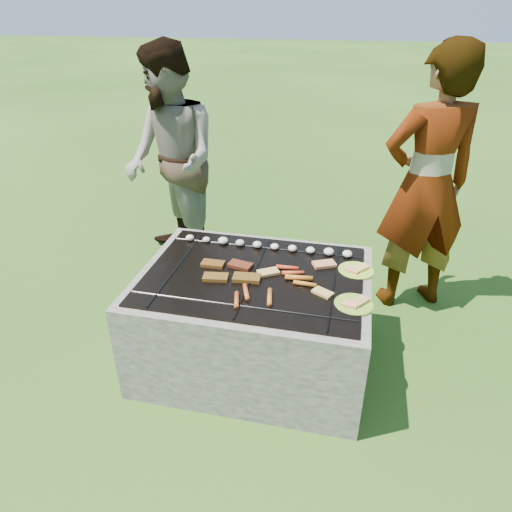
# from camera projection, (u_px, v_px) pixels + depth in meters

# --- Properties ---
(lawn) EXTENTS (60.00, 60.00, 0.00)m
(lawn) POSITION_uv_depth(u_px,v_px,m) (254.00, 357.00, 2.87)
(lawn) COLOR #204711
(lawn) RESTS_ON ground
(fire_pit) EXTENTS (1.30, 1.00, 0.62)m
(fire_pit) POSITION_uv_depth(u_px,v_px,m) (254.00, 321.00, 2.73)
(fire_pit) COLOR #AAA297
(fire_pit) RESTS_ON ground
(mushrooms) EXTENTS (1.05, 0.06, 0.04)m
(mushrooms) POSITION_uv_depth(u_px,v_px,m) (271.00, 246.00, 2.83)
(mushrooms) COLOR white
(mushrooms) RESTS_ON fire_pit
(pork_slabs) EXTENTS (0.38, 0.26, 0.02)m
(pork_slabs) POSITION_uv_depth(u_px,v_px,m) (230.00, 272.00, 2.57)
(pork_slabs) COLOR #9A541C
(pork_slabs) RESTS_ON fire_pit
(sausages) EXTENTS (0.41, 0.46, 0.03)m
(sausages) POSITION_uv_depth(u_px,v_px,m) (278.00, 284.00, 2.45)
(sausages) COLOR #F44628
(sausages) RESTS_ON fire_pit
(bread_on_grate) EXTENTS (0.45, 0.41, 0.02)m
(bread_on_grate) POSITION_uv_depth(u_px,v_px,m) (305.00, 273.00, 2.56)
(bread_on_grate) COLOR #D5B96D
(bread_on_grate) RESTS_ON fire_pit
(plate_far) EXTENTS (0.26, 0.26, 0.03)m
(plate_far) POSITION_uv_depth(u_px,v_px,m) (356.00, 270.00, 2.61)
(plate_far) COLOR gold
(plate_far) RESTS_ON fire_pit
(plate_near) EXTENTS (0.22, 0.22, 0.03)m
(plate_near) POSITION_uv_depth(u_px,v_px,m) (354.00, 304.00, 2.32)
(plate_near) COLOR gold
(plate_near) RESTS_ON fire_pit
(cook) EXTENTS (0.77, 0.65, 1.79)m
(cook) POSITION_uv_depth(u_px,v_px,m) (426.00, 186.00, 3.00)
(cook) COLOR #A49489
(cook) RESTS_ON ground
(bystander) EXTENTS (1.06, 1.07, 1.75)m
(bystander) POSITION_uv_depth(u_px,v_px,m) (171.00, 162.00, 3.54)
(bystander) COLOR #9F8F85
(bystander) RESTS_ON ground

